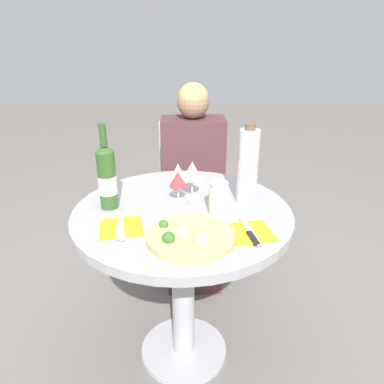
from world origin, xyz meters
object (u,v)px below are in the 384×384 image
(chair_behind_diner, at_px, (193,199))
(tall_carafe, at_px, (248,166))
(pizza_large, at_px, (190,237))
(wine_bottle, at_px, (107,177))
(seated_diner, at_px, (193,197))
(dining_table, at_px, (183,244))

(chair_behind_diner, xyz_separation_m, tall_carafe, (0.19, -0.72, 0.48))
(tall_carafe, bearing_deg, chair_behind_diner, 104.94)
(pizza_large, bearing_deg, wine_bottle, 139.93)
(chair_behind_diner, bearing_deg, wine_bottle, 64.83)
(chair_behind_diner, distance_m, pizza_large, 1.08)
(chair_behind_diner, relative_size, pizza_large, 2.93)
(seated_diner, height_order, tall_carafe, seated_diner)
(chair_behind_diner, bearing_deg, dining_table, 85.00)
(dining_table, bearing_deg, seated_diner, 83.91)
(dining_table, height_order, wine_bottle, wine_bottle)
(chair_behind_diner, relative_size, wine_bottle, 2.60)
(chair_behind_diner, height_order, tall_carafe, tall_carafe)
(dining_table, bearing_deg, pizza_large, -84.30)
(dining_table, distance_m, seated_diner, 0.66)
(chair_behind_diner, xyz_separation_m, wine_bottle, (-0.36, -0.76, 0.46))
(dining_table, relative_size, pizza_large, 2.85)
(chair_behind_diner, relative_size, seated_diner, 0.78)
(seated_diner, xyz_separation_m, tall_carafe, (0.19, -0.58, 0.40))
(dining_table, height_order, tall_carafe, tall_carafe)
(chair_behind_diner, bearing_deg, pizza_large, 87.34)
(tall_carafe, bearing_deg, pizza_large, -128.85)
(wine_bottle, relative_size, tall_carafe, 1.05)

